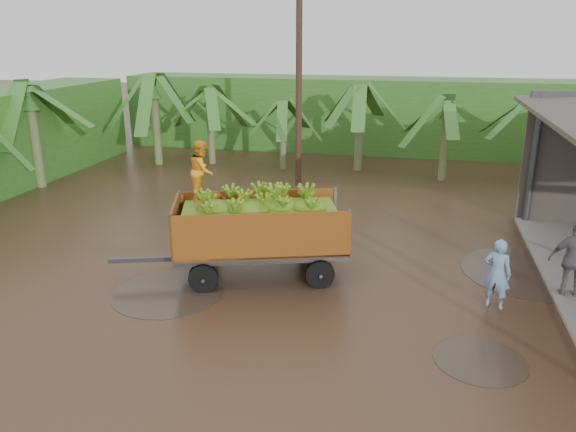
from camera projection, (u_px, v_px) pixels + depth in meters
The scene contains 7 objects.
ground at pixel (333, 279), 13.71m from camera, with size 100.00×100.00×0.00m, color black.
hedge_north at pixel (342, 114), 28.39m from camera, with size 22.00×3.00×3.60m, color #2D661E.
banana_trailer at pixel (259, 227), 13.61m from camera, with size 5.76×3.16×3.36m.
man_blue at pixel (497, 274), 12.10m from camera, with size 0.58×0.38×1.59m, color #6D95C7.
man_grey at pixel (575, 260), 12.47m from camera, with size 1.09×0.45×1.86m, color slate.
utility_pole at pixel (299, 83), 20.89m from camera, with size 1.20×0.24×7.77m.
banana_plants at pixel (216, 144), 20.77m from camera, with size 24.44×20.09×4.05m.
Camera 1 is at (1.72, -12.47, 5.76)m, focal length 35.00 mm.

